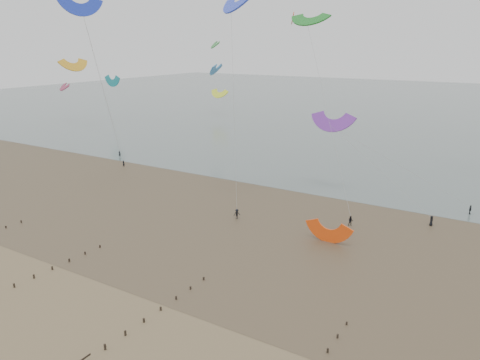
% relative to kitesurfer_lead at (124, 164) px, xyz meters
% --- Properties ---
extents(ground, '(500.00, 500.00, 0.00)m').
position_rel_kitesurfer_lead_xyz_m(ground, '(43.65, -46.30, -0.77)').
color(ground, brown).
rests_on(ground, ground).
extents(sea_and_shore, '(500.00, 665.00, 0.03)m').
position_rel_kitesurfer_lead_xyz_m(sea_and_shore, '(39.57, -11.90, -0.77)').
color(sea_and_shore, '#475654').
rests_on(sea_and_shore, ground).
extents(kitesurfer_lead, '(0.59, 0.42, 1.55)m').
position_rel_kitesurfer_lead_xyz_m(kitesurfer_lead, '(0.00, 0.00, 0.00)').
color(kitesurfer_lead, black).
rests_on(kitesurfer_lead, ground).
extents(kitesurfers, '(133.40, 30.96, 1.84)m').
position_rel_kitesurfer_lead_xyz_m(kitesurfers, '(74.61, 0.24, 0.06)').
color(kitesurfers, black).
rests_on(kitesurfers, ground).
extents(grounded_kite, '(6.20, 4.92, 3.32)m').
position_rel_kitesurfer_lead_xyz_m(grounded_kite, '(56.32, -15.59, -0.77)').
color(grounded_kite, '#FF4B10').
rests_on(grounded_kite, ground).
extents(kites_airborne, '(237.34, 121.79, 37.07)m').
position_rel_kitesurfer_lead_xyz_m(kites_airborne, '(30.81, 44.30, 19.71)').
color(kites_airborne, '#1D8226').
rests_on(kites_airborne, ground).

